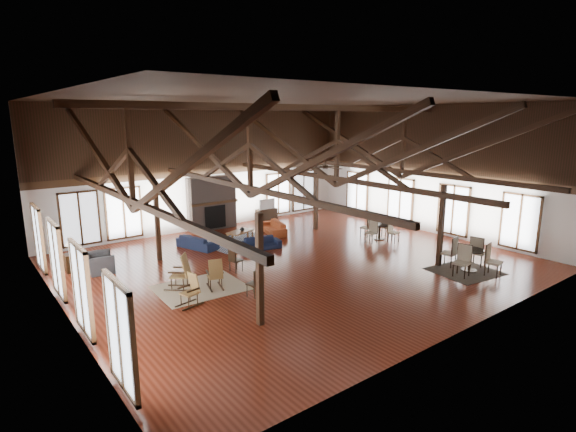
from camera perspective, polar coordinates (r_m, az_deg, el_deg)
floor at (r=17.19m, az=1.05°, el=-5.92°), size 16.00×16.00×0.00m
ceiling at (r=16.32m, az=1.14°, el=14.49°), size 16.00×14.00×0.02m
wall_back at (r=22.35m, az=-10.21°, el=6.05°), size 16.00×0.02×6.00m
wall_front at (r=11.93m, az=22.50°, el=-0.23°), size 16.00×0.02×6.00m
wall_left at (r=13.17m, az=-27.30°, el=0.45°), size 0.02×14.00×6.00m
wall_right at (r=22.33m, az=17.47°, el=5.67°), size 0.02×14.00×6.00m
roof_truss at (r=16.37m, az=1.11°, el=7.58°), size 15.60×14.07×3.14m
post_grid at (r=16.77m, az=1.07°, el=-0.97°), size 8.16×7.16×3.05m
fireplace at (r=22.32m, az=-9.65°, el=1.62°), size 2.50×0.69×2.60m
ceiling_fan at (r=15.96m, az=4.76°, el=6.35°), size 1.60×1.60×0.75m
sofa_navy_front at (r=18.88m, az=-3.47°, el=-3.48°), size 1.77×0.99×0.49m
sofa_navy_left at (r=19.35m, az=-11.43°, el=-3.23°), size 1.99×1.27×0.54m
sofa_orange at (r=21.37m, az=-1.87°, el=-1.46°), size 2.06×1.28×0.56m
coffee_table at (r=20.04m, az=-6.11°, el=-2.06°), size 1.38×1.00×0.47m
vase at (r=20.01m, az=-5.86°, el=-1.60°), size 0.25×0.25×0.21m
armchair at (r=17.41m, az=-22.86°, el=-5.51°), size 1.16×1.04×0.69m
side_table_lamp at (r=17.89m, az=-25.74°, el=-4.90°), size 0.48×0.48×1.24m
rocking_chair_a at (r=14.87m, az=-13.28°, el=-7.01°), size 1.00×0.96×1.17m
rocking_chair_b at (r=14.70m, az=-9.22°, el=-7.38°), size 0.61×0.87×1.01m
rocking_chair_c at (r=13.65m, az=-12.18°, el=-9.15°), size 0.83×0.55×0.98m
side_chair_a at (r=16.12m, az=-6.87°, el=-5.28°), size 0.45×0.45×0.92m
side_chair_b at (r=13.90m, az=-4.07°, el=-8.20°), size 0.47×0.47×0.91m
cafe_table_near at (r=17.41m, az=22.14°, el=-4.72°), size 2.17×2.17×1.11m
cafe_table_far at (r=20.65m, az=11.55°, el=-1.62°), size 1.90×1.90×0.97m
cup_near at (r=17.27m, az=21.99°, el=-3.81°), size 0.14×0.14×0.11m
cup_far at (r=20.52m, az=11.62°, el=-0.95°), size 0.15×0.15×0.10m
tv_console at (r=24.26m, az=-2.75°, el=0.25°), size 1.17×0.44×0.58m
television at (r=24.13m, az=-2.80°, el=1.56°), size 0.96×0.14×0.55m
rug_tan at (r=15.01m, az=-11.04°, el=-8.94°), size 2.84×2.27×0.01m
rug_navy at (r=20.08m, az=-6.30°, el=-3.26°), size 3.26×2.61×0.01m
rug_dark at (r=17.44m, az=21.53°, el=-6.54°), size 2.43×2.26×0.01m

